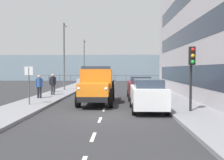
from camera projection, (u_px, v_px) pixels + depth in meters
ground_plane at (110, 93)px, 22.50m from camera, size 80.00×80.00×0.00m
sidewalk_left at (160, 93)px, 22.35m from camera, size 2.56×42.76×0.15m
sidewalk_right at (61, 92)px, 22.65m from camera, size 2.56×42.76×0.15m
road_centreline_markings at (110, 95)px, 21.17m from camera, size 0.12×37.91×0.01m
sea_horizon at (115, 68)px, 46.73m from camera, size 80.00×0.80×5.00m
seawall_railing at (115, 77)px, 43.21m from camera, size 28.08×0.08×1.20m
truck_vintage_orange at (97, 86)px, 15.36m from camera, size 2.17×5.64×2.43m
car_white_kerbside_near at (148, 94)px, 12.93m from camera, size 1.79×3.93×1.72m
car_maroon_kerbside_1 at (140, 87)px, 18.16m from camera, size 1.79×4.56×1.72m
car_silver_oppositeside_0 at (88, 82)px, 24.81m from camera, size 1.81×3.97×1.72m
pedestrian_near_railing at (39, 85)px, 17.46m from camera, size 0.53×0.34×1.67m
pedestrian_by_lamp at (53, 83)px, 19.62m from camera, size 0.53×0.34×1.71m
pedestrian_strolling at (53, 81)px, 22.23m from camera, size 0.53×0.34×1.64m
traffic_light_near at (192, 65)px, 11.92m from camera, size 0.28×0.41×3.20m
lamp_post_promenade at (64, 50)px, 24.53m from camera, size 0.32×1.14×6.77m
lamp_post_far at (84, 57)px, 37.36m from camera, size 0.32×1.14×6.63m
street_sign at (29, 79)px, 14.29m from camera, size 0.50×0.07×2.25m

